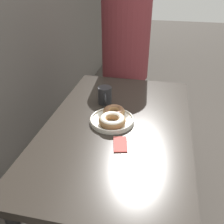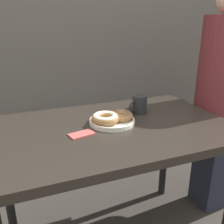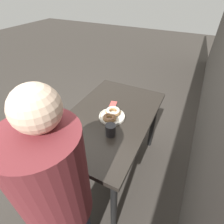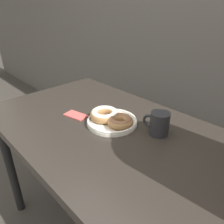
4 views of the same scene
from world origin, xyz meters
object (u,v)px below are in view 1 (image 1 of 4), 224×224
dining_table (118,138)px  donut_plate (113,118)px  person_figure (125,63)px  napkin (120,144)px  coffee_mug (105,95)px

dining_table → donut_plate: bearing=64.4°
person_figure → napkin: bearing=-171.7°
coffee_mug → napkin: (-0.37, -0.16, -0.05)m
coffee_mug → napkin: bearing=-156.5°
donut_plate → napkin: (-0.18, -0.07, -0.02)m
person_figure → napkin: 0.98m
donut_plate → person_figure: person_figure is taller
coffee_mug → person_figure: bearing=-1.9°
coffee_mug → person_figure: person_figure is taller
donut_plate → napkin: donut_plate is taller
dining_table → donut_plate: (0.01, 0.03, 0.11)m
dining_table → coffee_mug: (0.21, 0.12, 0.14)m
dining_table → person_figure: 0.83m
dining_table → napkin: size_ratio=9.65×
dining_table → coffee_mug: coffee_mug is taller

